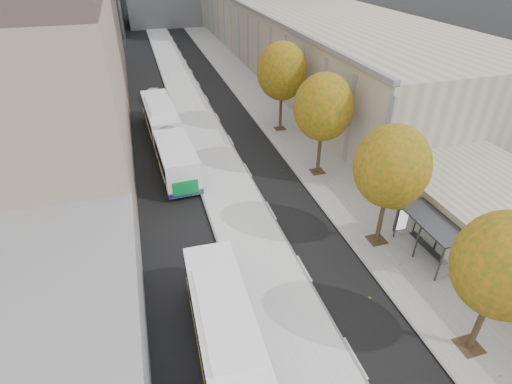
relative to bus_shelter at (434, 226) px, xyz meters
name	(u,v)px	position (x,y,z in m)	size (l,w,h in m)	color
bus_platform	(198,122)	(-9.56, 24.04, -2.11)	(4.25, 150.00, 0.15)	#BCBCBC
sidewalk	(272,114)	(-1.56, 24.04, -2.15)	(4.75, 150.00, 0.08)	gray
building_tan	(282,23)	(9.81, 53.04, 1.81)	(18.00, 92.00, 8.00)	gray
bus_shelter	(434,226)	(0.00, 0.00, 0.00)	(1.90, 4.40, 2.53)	#383A3F
tree_b	(505,266)	(-2.09, -5.96, 2.85)	(4.00, 4.00, 6.97)	#302017
tree_c	(392,167)	(-2.09, 2.04, 3.06)	(4.20, 4.20, 7.28)	#302017
tree_d	(323,107)	(-2.09, 11.04, 3.28)	(4.40, 4.40, 7.60)	#302017
tree_e	(282,71)	(-2.09, 20.04, 3.50)	(4.60, 4.60, 7.92)	#302017
bus_far	(167,134)	(-13.13, 18.48, -0.62)	(3.29, 17.29, 2.87)	white
distant_car	(151,94)	(-13.56, 32.60, -1.60)	(1.40, 3.47, 1.18)	silver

